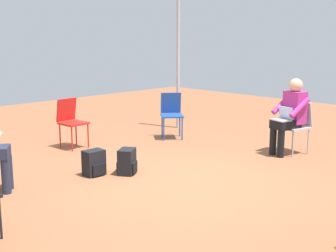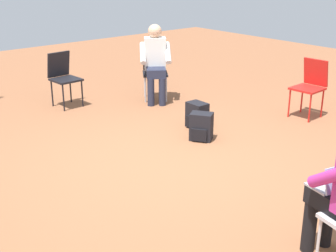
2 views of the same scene
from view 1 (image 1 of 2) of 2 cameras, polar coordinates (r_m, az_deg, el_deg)
The scene contains 8 objects.
ground_plane at distance 6.30m, azimuth 1.66°, elevation -6.80°, with size 15.94×15.94×0.00m, color brown.
chair_northeast at distance 8.80m, azimuth 0.43°, elevation 1.74°, with size 0.58×0.58×0.85m.
chair_east at distance 7.96m, azimuth 15.46°, elevation 0.31°, with size 0.52×0.49×0.85m.
chair_north at distance 8.22m, azimuth -11.76°, elevation 0.82°, with size 0.42×0.46×0.85m.
person_with_laptop at distance 7.81m, azimuth 14.67°, elevation 1.61°, with size 0.59×0.57×1.24m.
backpack_near_laptop_user at distance 6.62m, azimuth -5.03°, elevation -4.52°, with size 0.34×0.32×0.36m.
backpack_by_empty_chair at distance 6.61m, azimuth -9.02°, elevation -4.64°, with size 0.29×0.26×0.36m.
tent_pole_near at distance 9.64m, azimuth 1.24°, elevation 7.58°, with size 0.07×0.07×2.66m, color #B2B2B7.
Camera 1 is at (-4.36, -4.11, 1.96)m, focal length 50.00 mm.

